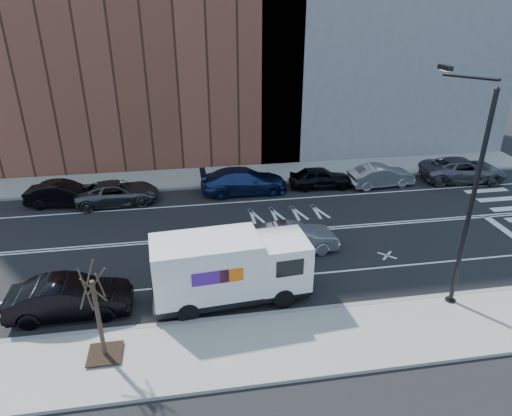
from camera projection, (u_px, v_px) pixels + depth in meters
name	position (u px, v px, depth m)	size (l,w,h in m)	color
ground	(258.00, 234.00, 24.95)	(120.00, 120.00, 0.00)	black
sidewalk_near	(297.00, 343.00, 17.07)	(44.00, 3.60, 0.15)	gray
sidewalk_far	(238.00, 175.00, 32.78)	(44.00, 3.60, 0.15)	gray
curb_near	(287.00, 313.00, 18.67)	(44.00, 0.25, 0.17)	gray
curb_far	(242.00, 184.00, 31.17)	(44.00, 0.25, 0.17)	gray
road_markings	(258.00, 234.00, 24.95)	(40.00, 8.60, 0.01)	white
bldg_brick	(114.00, 7.00, 33.01)	(26.00, 10.00, 22.00)	brown
streetlight	(467.00, 189.00, 17.63)	(0.44, 4.02, 9.34)	black
street_tree	(100.00, 327.00, 15.82)	(1.20, 1.20, 3.75)	black
fedex_van	(229.00, 268.00, 18.97)	(6.76, 2.76, 3.02)	black
far_parked_b	(64.00, 194.00, 28.04)	(1.57, 4.50, 1.48)	black
far_parked_c	(117.00, 193.00, 28.34)	(2.32, 5.04, 1.40)	#464A4E
far_parked_d	(244.00, 181.00, 29.81)	(2.29, 5.64, 1.64)	navy
far_parked_e	(320.00, 178.00, 30.62)	(1.67, 4.16, 1.42)	black
far_parked_f	(381.00, 176.00, 30.87)	(1.55, 4.45, 1.47)	#999A9D
far_parked_g	(463.00, 170.00, 31.73)	(2.64, 5.73, 1.59)	#4E4F56
driving_sedan	(292.00, 239.00, 22.86)	(1.61, 4.60, 1.52)	#A6A7AB
near_parked_rear_a	(70.00, 298.00, 18.40)	(1.69, 4.85, 1.60)	black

